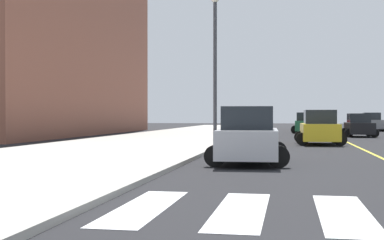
{
  "coord_description": "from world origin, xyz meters",
  "views": [
    {
      "loc": [
        -3.65,
        -5.59,
        1.71
      ],
      "look_at": [
        -11.36,
        36.66,
        1.34
      ],
      "focal_mm": 49.87,
      "sensor_mm": 36.0,
      "label": 1
    }
  ],
  "objects_px": {
    "car_silver_nearest": "(248,137)",
    "car_black_seventh": "(359,126)",
    "car_green_fourth": "(306,124)",
    "car_yellow_fifth": "(319,128)",
    "street_lamp": "(215,57)",
    "car_gray_sixth": "(372,122)",
    "car_red_second": "(307,122)"
  },
  "relations": [
    {
      "from": "car_silver_nearest",
      "to": "car_black_seventh",
      "type": "relative_size",
      "value": 1.09
    },
    {
      "from": "car_red_second",
      "to": "car_gray_sixth",
      "type": "xyz_separation_m",
      "value": [
        6.76,
        -2.88,
        0.03
      ]
    },
    {
      "from": "car_yellow_fifth",
      "to": "street_lamp",
      "type": "distance_m",
      "value": 7.56
    },
    {
      "from": "car_black_seventh",
      "to": "street_lamp",
      "type": "height_order",
      "value": "street_lamp"
    },
    {
      "from": "car_green_fourth",
      "to": "car_black_seventh",
      "type": "distance_m",
      "value": 8.51
    },
    {
      "from": "car_silver_nearest",
      "to": "car_gray_sixth",
      "type": "height_order",
      "value": "same"
    },
    {
      "from": "car_yellow_fifth",
      "to": "car_gray_sixth",
      "type": "relative_size",
      "value": 1.0
    },
    {
      "from": "car_silver_nearest",
      "to": "car_yellow_fifth",
      "type": "height_order",
      "value": "car_yellow_fifth"
    },
    {
      "from": "car_silver_nearest",
      "to": "street_lamp",
      "type": "relative_size",
      "value": 0.55
    },
    {
      "from": "car_black_seventh",
      "to": "street_lamp",
      "type": "xyz_separation_m",
      "value": [
        -9.58,
        -14.87,
        4.11
      ]
    },
    {
      "from": "car_yellow_fifth",
      "to": "car_black_seventh",
      "type": "relative_size",
      "value": 1.08
    },
    {
      "from": "car_gray_sixth",
      "to": "car_black_seventh",
      "type": "height_order",
      "value": "car_gray_sixth"
    },
    {
      "from": "car_silver_nearest",
      "to": "car_black_seventh",
      "type": "height_order",
      "value": "car_silver_nearest"
    },
    {
      "from": "car_silver_nearest",
      "to": "car_gray_sixth",
      "type": "distance_m",
      "value": 43.03
    },
    {
      "from": "car_green_fourth",
      "to": "car_gray_sixth",
      "type": "bearing_deg",
      "value": 50.7
    },
    {
      "from": "car_silver_nearest",
      "to": "car_red_second",
      "type": "relative_size",
      "value": 1.05
    },
    {
      "from": "car_yellow_fifth",
      "to": "car_gray_sixth",
      "type": "distance_m",
      "value": 29.42
    },
    {
      "from": "car_red_second",
      "to": "car_black_seventh",
      "type": "distance_m",
      "value": 19.49
    },
    {
      "from": "street_lamp",
      "to": "car_silver_nearest",
      "type": "bearing_deg",
      "value": -75.98
    },
    {
      "from": "car_green_fourth",
      "to": "car_silver_nearest",
      "type": "bearing_deg",
      "value": -94.64
    },
    {
      "from": "car_silver_nearest",
      "to": "car_gray_sixth",
      "type": "xyz_separation_m",
      "value": [
        10.29,
        41.78,
        -0.0
      ]
    },
    {
      "from": "car_silver_nearest",
      "to": "car_black_seventh",
      "type": "distance_m",
      "value": 26.4
    },
    {
      "from": "street_lamp",
      "to": "car_gray_sixth",
      "type": "bearing_deg",
      "value": 67.47
    },
    {
      "from": "car_silver_nearest",
      "to": "car_green_fourth",
      "type": "xyz_separation_m",
      "value": [
        2.97,
        33.0,
        -0.02
      ]
    },
    {
      "from": "car_black_seventh",
      "to": "car_red_second",
      "type": "bearing_deg",
      "value": -81.16
    },
    {
      "from": "car_red_second",
      "to": "street_lamp",
      "type": "relative_size",
      "value": 0.53
    },
    {
      "from": "car_gray_sixth",
      "to": "car_yellow_fifth",
      "type": "bearing_deg",
      "value": 78.53
    },
    {
      "from": "car_red_second",
      "to": "car_black_seventh",
      "type": "bearing_deg",
      "value": -80.69
    },
    {
      "from": "car_red_second",
      "to": "car_yellow_fifth",
      "type": "height_order",
      "value": "car_yellow_fifth"
    },
    {
      "from": "street_lamp",
      "to": "car_green_fourth",
      "type": "bearing_deg",
      "value": 75.92
    },
    {
      "from": "car_green_fourth",
      "to": "street_lamp",
      "type": "bearing_deg",
      "value": -103.57
    },
    {
      "from": "car_green_fourth",
      "to": "street_lamp",
      "type": "relative_size",
      "value": 0.54
    }
  ]
}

